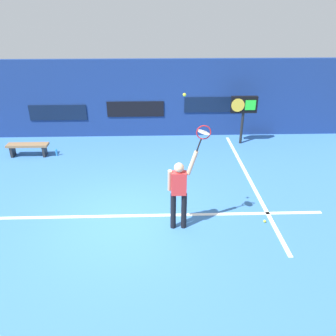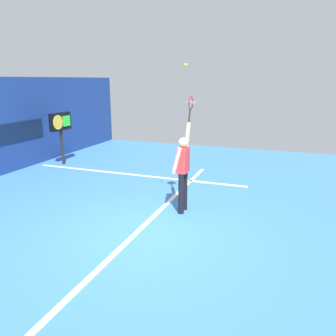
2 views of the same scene
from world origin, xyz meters
The scene contains 14 objects.
ground_plane centered at (0.00, 0.00, 0.00)m, with size 18.00×18.00×0.00m, color #3870B2.
back_wall centered at (0.00, 5.94, 1.49)m, with size 18.00×0.20×2.97m, color navy.
sponsor_banner_center centered at (0.00, 5.82, 1.11)m, with size 2.20×0.03×0.60m, color black.
sponsor_banner_portside centered at (-3.00, 5.82, 1.00)m, with size 2.20×0.03×0.60m, color #0C1933.
sponsor_banner_starboard centered at (3.00, 5.82, 1.26)m, with size 2.20×0.03×0.60m, color #0C1933.
court_baseline centered at (0.00, 0.15, 0.01)m, with size 10.00×0.10×0.01m, color white.
court_sideline centered at (3.61, 2.00, 0.01)m, with size 0.10×7.00×0.01m, color white.
tennis_player centered at (1.31, -0.34, 1.01)m, with size 0.66×0.31×1.98m.
tennis_racket centered at (1.80, -0.35, 2.36)m, with size 0.39×0.27×0.63m.
tennis_ball centered at (1.39, -0.35, 3.18)m, with size 0.07×0.07×0.07m, color #CCE033.
scoreboard_clock centered at (4.00, 4.93, 1.42)m, with size 0.96×0.20×1.80m.
court_bench centered at (-3.65, 3.99, 0.34)m, with size 1.40×0.36×0.45m.
water_bottle centered at (-2.70, 3.99, 0.12)m, with size 0.07×0.07×0.24m, color #338CD8.
spare_ball centered at (3.42, -0.23, 0.03)m, with size 0.07×0.07×0.07m, color #CCE033.
Camera 1 is at (0.85, -6.91, 4.80)m, focal length 35.94 mm.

